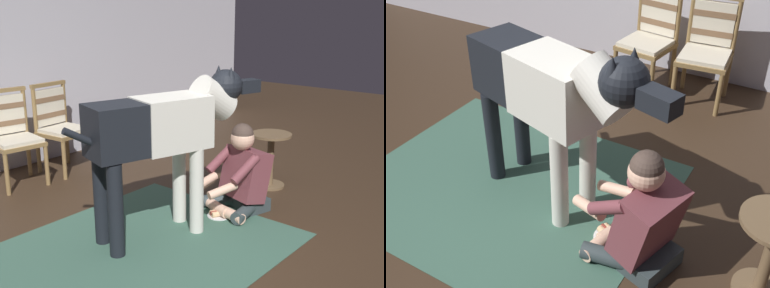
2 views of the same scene
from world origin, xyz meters
The scene contains 7 objects.
ground_plane centered at (0.00, 0.00, 0.00)m, with size 15.66×15.66×0.00m, color #352518.
area_rug centered at (-0.23, 0.26, 0.00)m, with size 2.22×1.83×0.01m, color #375A4A.
dining_chair_left_of_pair centered at (-0.02, 2.32, 0.54)m, with size 0.51×0.52×0.98m.
dining_chair_right_of_pair centered at (0.54, 2.32, 0.54)m, with size 0.50×0.51×0.98m.
person_sitting_on_floor centered at (0.88, 0.10, 0.33)m, with size 0.72×0.59×0.81m.
large_dog centered at (0.13, 0.31, 0.87)m, with size 1.70×0.64×1.32m.
hot_dog_on_plate centered at (0.65, 0.16, 0.03)m, with size 0.20×0.20×0.06m.
Camera 2 is at (1.61, -1.87, 2.27)m, focal length 44.88 mm.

